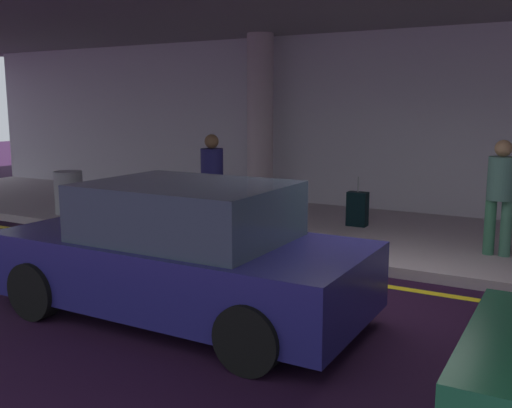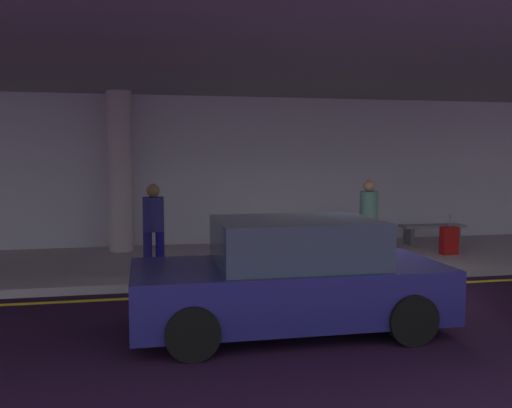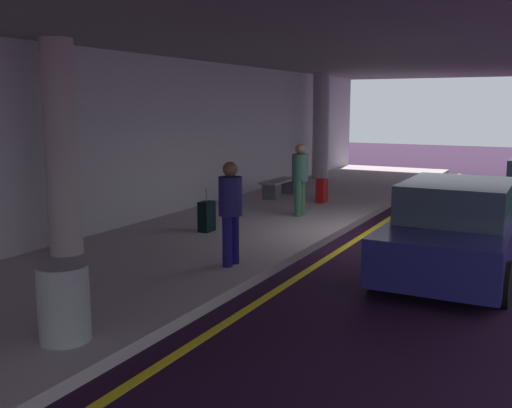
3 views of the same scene
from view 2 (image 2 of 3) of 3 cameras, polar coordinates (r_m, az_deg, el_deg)
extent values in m
plane|color=black|center=(9.63, 10.42, -9.20)|extent=(60.00, 60.00, 0.00)
cube|color=#A3959B|center=(12.48, 5.10, -5.55)|extent=(26.00, 4.20, 0.15)
cube|color=yellow|center=(10.17, 9.16, -8.40)|extent=(26.00, 0.14, 0.01)
cylinder|color=#A89399|center=(13.24, -13.60, 3.20)|extent=(0.57, 0.57, 3.65)
cube|color=slate|center=(11.91, 5.94, 12.67)|extent=(28.00, 13.20, 0.30)
cube|color=#B2ACB8|center=(14.45, 2.61, 3.17)|extent=(26.00, 0.30, 3.80)
cube|color=navy|center=(7.57, 3.29, -8.71)|extent=(4.10, 1.80, 0.70)
cube|color=#2D3847|center=(7.47, 4.06, -3.82)|extent=(2.10, 1.60, 0.60)
cylinder|color=black|center=(8.83, 10.44, -8.36)|extent=(0.64, 0.22, 0.64)
cylinder|color=black|center=(7.33, 15.50, -11.20)|extent=(0.64, 0.22, 0.64)
cylinder|color=black|center=(8.23, -7.51, -9.29)|extent=(0.64, 0.22, 0.64)
cylinder|color=black|center=(6.60, -6.46, -12.86)|extent=(0.64, 0.22, 0.64)
cylinder|color=#120E4F|center=(10.45, -10.91, -4.96)|extent=(0.16, 0.16, 0.82)
cylinder|color=#0C0A55|center=(10.46, -9.70, -4.94)|extent=(0.16, 0.16, 0.82)
cylinder|color=#18174A|center=(10.36, -10.37, -1.02)|extent=(0.38, 0.38, 0.62)
sphere|color=brown|center=(10.32, -10.41, 1.36)|extent=(0.24, 0.24, 0.24)
cylinder|color=#2F6346|center=(12.06, 10.83, -3.65)|extent=(0.16, 0.16, 0.82)
cylinder|color=#396852|center=(12.14, 11.79, -3.61)|extent=(0.16, 0.16, 0.82)
cylinder|color=#3B5E55|center=(12.02, 11.37, -0.23)|extent=(0.38, 0.38, 0.62)
sphere|color=#8C6647|center=(11.99, 11.40, 1.82)|extent=(0.24, 0.24, 0.24)
cube|color=black|center=(12.36, -1.19, -3.82)|extent=(0.36, 0.22, 0.62)
cylinder|color=slate|center=(12.30, -1.19, -1.75)|extent=(0.02, 0.02, 0.28)
cube|color=#9F0F0D|center=(13.22, 18.99, -3.52)|extent=(0.36, 0.22, 0.62)
cylinder|color=slate|center=(13.16, 19.04, -1.58)|extent=(0.02, 0.02, 0.28)
cube|color=slate|center=(14.62, 17.43, -2.14)|extent=(1.60, 0.50, 0.06)
cube|color=#4C4C51|center=(14.36, 15.23, -3.18)|extent=(0.10, 0.40, 0.42)
cube|color=#4C4C51|center=(14.96, 19.49, -2.97)|extent=(0.10, 0.40, 0.42)
camera|label=1|loc=(6.00, 57.62, 2.57)|focal=40.68mm
camera|label=3|loc=(9.64, -65.70, 4.30)|focal=41.23mm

